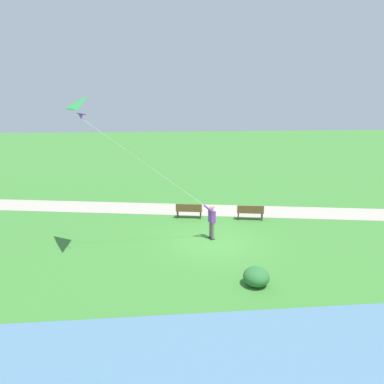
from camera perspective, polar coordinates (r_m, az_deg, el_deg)
ground_plane at (r=18.26m, az=3.24°, el=-7.59°), size 120.00×120.00×0.00m
walkway_path at (r=23.40m, az=-3.72°, el=-2.61°), size 8.33×31.89×0.02m
person_kite_flyer at (r=18.25m, az=2.99°, el=-4.09°), size 0.50×0.63×1.83m
flying_kite at (r=15.63m, az=-15.36°, el=12.23°), size 2.54×5.54×5.01m
park_bench_near_walkway at (r=21.44m, az=8.90°, el=-2.94°), size 0.71×1.56×0.88m
park_bench_far_walkway at (r=21.48m, az=-0.47°, el=-2.72°), size 0.71×1.56×0.88m
lakeside_shrub at (r=14.36m, az=9.80°, el=-12.62°), size 1.05×0.98×0.69m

